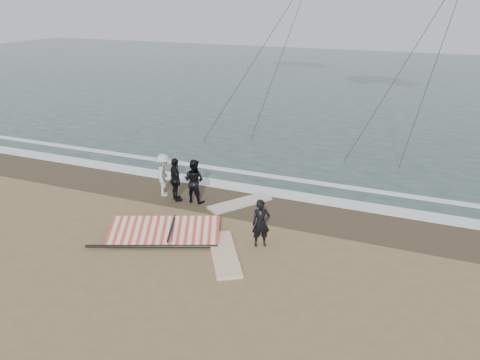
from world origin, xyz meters
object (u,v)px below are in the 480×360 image
(board_white, at_px, (224,254))
(board_cream, at_px, (240,203))
(sail_rig, at_px, (165,231))
(man_main, at_px, (261,223))

(board_white, bearing_deg, board_cream, 73.34)
(board_cream, xyz_separation_m, sail_rig, (-1.39, -3.31, 0.14))
(man_main, relative_size, board_cream, 0.62)
(board_white, xyz_separation_m, board_cream, (-0.96, 3.68, -0.00))
(man_main, bearing_deg, board_cream, 93.09)
(board_cream, height_order, sail_rig, sail_rig)
(board_white, bearing_deg, sail_rig, 139.63)
(man_main, xyz_separation_m, board_cream, (-1.80, 2.66, -0.74))
(sail_rig, bearing_deg, board_white, -9.08)
(board_white, height_order, board_cream, board_white)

